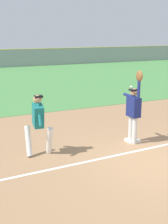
% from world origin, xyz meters
% --- Properties ---
extents(ground_plane, '(75.40, 75.40, 0.00)m').
position_xyz_m(ground_plane, '(0.00, 0.00, 0.00)').
color(ground_plane, '#A37A54').
extents(outfield_grass, '(44.49, 18.06, 0.01)m').
position_xyz_m(outfield_grass, '(0.00, 15.17, 0.01)').
color(outfield_grass, '#4C8C47').
rests_on(outfield_grass, ground_plane).
extents(chalk_foul_line, '(11.99, 0.66, 0.01)m').
position_xyz_m(chalk_foul_line, '(-3.66, 0.68, 0.00)').
color(chalk_foul_line, white).
rests_on(chalk_foul_line, ground_plane).
extents(first_base, '(0.38, 0.38, 0.08)m').
position_xyz_m(first_base, '(0.34, 1.58, 0.04)').
color(first_base, white).
rests_on(first_base, ground_plane).
extents(fielder, '(0.28, 0.89, 2.28)m').
position_xyz_m(fielder, '(0.27, 1.48, 1.12)').
color(fielder, silver).
rests_on(fielder, ground_plane).
extents(runner, '(0.74, 0.85, 1.72)m').
position_xyz_m(runner, '(-2.65, 1.76, 1.00)').
color(runner, white).
rests_on(runner, ground_plane).
extents(baseball, '(0.07, 0.07, 0.07)m').
position_xyz_m(baseball, '(0.33, 1.77, 1.72)').
color(baseball, white).
extents(parked_car_white, '(4.53, 2.37, 1.25)m').
position_xyz_m(parked_car_white, '(1.49, 28.07, 0.67)').
color(parked_car_white, white).
rests_on(parked_car_white, ground_plane).
extents(parked_car_silver, '(4.44, 2.20, 1.25)m').
position_xyz_m(parked_car_silver, '(6.85, 27.22, 0.67)').
color(parked_car_silver, '#B7B7BC').
rests_on(parked_car_silver, ground_plane).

